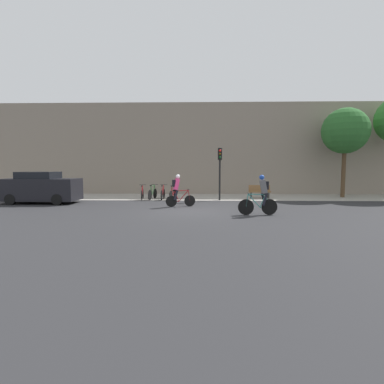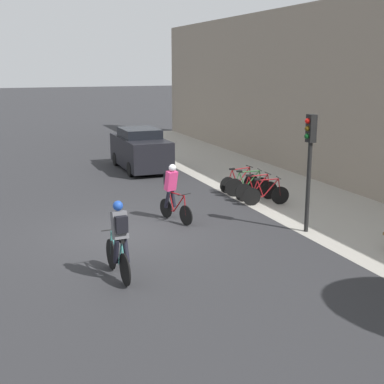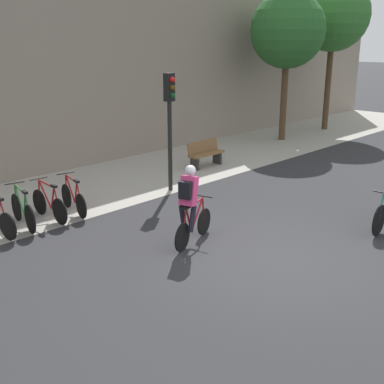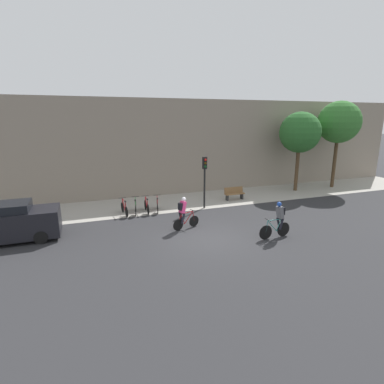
% 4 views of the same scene
% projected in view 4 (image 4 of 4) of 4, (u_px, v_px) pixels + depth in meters
% --- Properties ---
extents(ground, '(200.00, 200.00, 0.00)m').
position_uv_depth(ground, '(208.00, 239.00, 14.46)').
color(ground, '#2B2B2D').
extents(kerb_strip, '(44.00, 4.50, 0.01)m').
position_uv_depth(kerb_strip, '(170.00, 203.00, 20.62)').
color(kerb_strip, '#A39E93').
rests_on(kerb_strip, ground).
extents(building_facade, '(44.00, 0.60, 7.05)m').
position_uv_depth(building_facade, '(160.00, 148.00, 22.11)').
color(building_facade, gray).
rests_on(building_facade, ground).
extents(cyclist_pink, '(1.56, 0.63, 1.74)m').
position_uv_depth(cyclist_pink, '(183.00, 212.00, 15.47)').
color(cyclist_pink, black).
rests_on(cyclist_pink, ground).
extents(cyclist_grey, '(1.77, 0.46, 1.80)m').
position_uv_depth(cyclist_grey, '(278.00, 219.00, 14.41)').
color(cyclist_grey, black).
rests_on(cyclist_grey, ground).
extents(parked_bike_0, '(0.46, 1.65, 0.95)m').
position_uv_depth(parked_bike_0, '(124.00, 208.00, 17.98)').
color(parked_bike_0, black).
rests_on(parked_bike_0, ground).
extents(parked_bike_1, '(0.47, 1.66, 0.97)m').
position_uv_depth(parked_bike_1, '(136.00, 207.00, 18.20)').
color(parked_bike_1, black).
rests_on(parked_bike_1, ground).
extents(parked_bike_2, '(0.46, 1.63, 0.95)m').
position_uv_depth(parked_bike_2, '(147.00, 206.00, 18.43)').
color(parked_bike_2, black).
rests_on(parked_bike_2, ground).
extents(parked_bike_3, '(0.49, 1.59, 0.94)m').
position_uv_depth(parked_bike_3, '(157.00, 205.00, 18.65)').
color(parked_bike_3, black).
rests_on(parked_bike_3, ground).
extents(traffic_light_pole, '(0.26, 0.30, 3.32)m').
position_uv_depth(traffic_light_pole, '(205.00, 173.00, 18.84)').
color(traffic_light_pole, black).
rests_on(traffic_light_pole, ground).
extents(bench, '(1.45, 0.44, 0.89)m').
position_uv_depth(bench, '(234.00, 193.00, 21.29)').
color(bench, brown).
rests_on(bench, ground).
extents(parked_car, '(4.30, 1.84, 1.85)m').
position_uv_depth(parked_car, '(10.00, 223.00, 14.00)').
color(parked_car, black).
rests_on(parked_car, ground).
extents(street_tree_0, '(3.13, 3.13, 6.16)m').
position_uv_depth(street_tree_0, '(300.00, 133.00, 23.03)').
color(street_tree_0, '#4C3823').
rests_on(street_tree_0, ground).
extents(street_tree_1, '(3.35, 3.35, 7.02)m').
position_uv_depth(street_tree_1, '(339.00, 122.00, 24.05)').
color(street_tree_1, '#4C3823').
rests_on(street_tree_1, ground).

